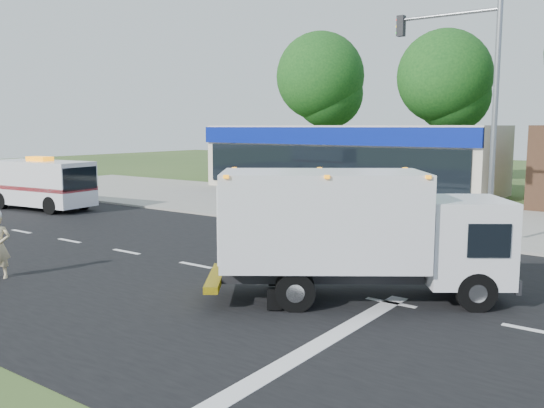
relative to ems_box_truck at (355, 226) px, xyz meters
The scene contains 10 objects.
ground 2.76m from the ems_box_truck, behind, with size 120.00×120.00×0.00m, color #385123.
road_asphalt 2.76m from the ems_box_truck, behind, with size 60.00×14.00×0.02m, color black.
sidewalk 8.84m from the ems_box_truck, 104.42° to the left, with size 60.00×2.40×0.12m, color gray.
parking_apron 14.48m from the ems_box_truck, 98.65° to the left, with size 60.00×9.00×0.02m, color gray.
lane_markings 2.19m from the ems_box_truck, 125.62° to the right, with size 55.20×7.00×0.01m.
ems_box_truck is the anchor object (origin of this frame).
ambulance_van 19.24m from the ems_box_truck, 167.66° to the left, with size 5.56×2.65×2.53m.
retail_strip_mall 23.03m from the ems_box_truck, 118.99° to the left, with size 18.00×6.20×4.00m.
traffic_signal_pole 8.45m from the ems_box_truck, 88.61° to the left, with size 3.51×0.25×8.00m.
background_trees 29.10m from the ems_box_truck, 96.05° to the left, with size 36.77×7.39×12.10m.
Camera 1 is at (8.20, -11.68, 3.95)m, focal length 38.00 mm.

